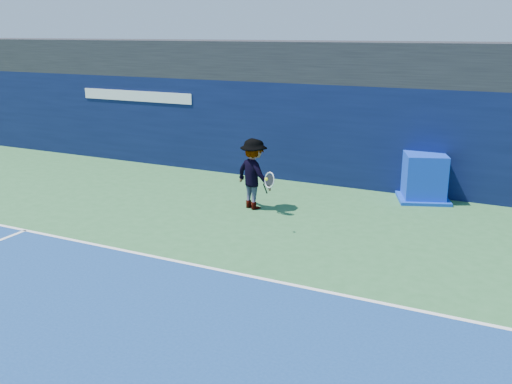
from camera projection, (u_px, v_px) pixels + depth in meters
ground at (109, 340)px, 8.64m from camera, size 80.00×80.00×0.00m
baseline at (209, 268)px, 11.23m from camera, size 24.00×0.10×0.01m
stadium_band at (347, 61)px, 17.60m from camera, size 36.00×3.00×1.20m
back_wall_assembly at (334, 134)px, 17.31m from camera, size 36.00×1.03×3.00m
equipment_cart at (424, 179)px, 15.66m from camera, size 1.73×1.73×1.29m
tennis_player at (254, 174)px, 14.81m from camera, size 1.45×1.10×1.86m
tennis_ball at (266, 179)px, 12.91m from camera, size 0.07×0.07×0.07m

